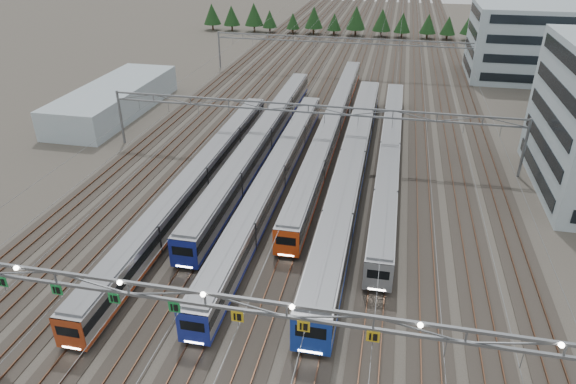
% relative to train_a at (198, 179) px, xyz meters
% --- Properties ---
extents(ground, '(400.00, 400.00, 0.00)m').
position_rel_train_a_xyz_m(ground, '(11.25, -27.02, -1.96)').
color(ground, '#47423A').
rests_on(ground, ground).
extents(track_bed, '(54.00, 260.00, 5.42)m').
position_rel_train_a_xyz_m(track_bed, '(11.25, 72.98, -0.47)').
color(track_bed, '#2D2823').
rests_on(track_bed, ground).
extents(train_a, '(2.63, 54.55, 3.42)m').
position_rel_train_a_xyz_m(train_a, '(0.00, 0.00, 0.00)').
color(train_a, black).
rests_on(train_a, ground).
extents(train_b, '(2.81, 58.95, 3.66)m').
position_rel_train_a_xyz_m(train_b, '(4.50, 13.74, 0.12)').
color(train_b, black).
rests_on(train_b, ground).
extents(train_c, '(2.69, 54.37, 3.49)m').
position_rel_train_a_xyz_m(train_c, '(9.00, 2.38, 0.04)').
color(train_c, black).
rests_on(train_c, ground).
extents(train_d, '(2.67, 67.16, 3.48)m').
position_rel_train_a_xyz_m(train_d, '(13.50, 21.72, 0.03)').
color(train_d, black).
rests_on(train_d, ground).
extents(train_e, '(3.18, 62.73, 4.14)m').
position_rel_train_a_xyz_m(train_e, '(18.00, 7.37, 0.37)').
color(train_e, black).
rests_on(train_e, ground).
extents(train_f, '(2.66, 55.78, 3.46)m').
position_rel_train_a_xyz_m(train_f, '(22.50, 12.54, 0.02)').
color(train_f, black).
rests_on(train_f, ground).
extents(gantry_near, '(56.36, 0.61, 8.08)m').
position_rel_train_a_xyz_m(gantry_near, '(11.20, -27.14, 5.13)').
color(gantry_near, slate).
rests_on(gantry_near, ground).
extents(gantry_mid, '(56.36, 0.36, 8.00)m').
position_rel_train_a_xyz_m(gantry_mid, '(11.25, 12.98, 4.43)').
color(gantry_mid, slate).
rests_on(gantry_mid, ground).
extents(gantry_far, '(56.36, 0.36, 8.00)m').
position_rel_train_a_xyz_m(gantry_far, '(11.25, 57.98, 4.43)').
color(gantry_far, slate).
rests_on(gantry_far, ground).
extents(depot_bldg_north, '(22.00, 18.00, 14.76)m').
position_rel_train_a_xyz_m(depot_bldg_north, '(48.16, 63.86, 5.42)').
color(depot_bldg_north, '#A2B9C1').
rests_on(depot_bldg_north, ground).
extents(west_shed, '(10.00, 30.00, 4.66)m').
position_rel_train_a_xyz_m(west_shed, '(-24.78, 25.37, 0.37)').
color(west_shed, '#A2B9C1').
rests_on(west_shed, ground).
extents(treeline, '(87.50, 5.60, 7.02)m').
position_rel_train_a_xyz_m(treeline, '(7.20, 100.55, 2.28)').
color(treeline, '#332114').
rests_on(treeline, ground).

